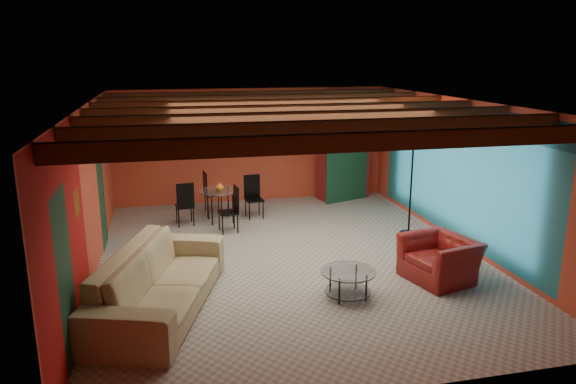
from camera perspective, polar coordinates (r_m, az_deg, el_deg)
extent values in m
cube|color=gray|center=(9.57, 0.27, -6.98)|extent=(6.50, 8.00, 0.01)
cube|color=silver|center=(8.95, 0.29, 9.35)|extent=(6.50, 8.00, 0.01)
cube|color=#C3462D|center=(13.01, -3.79, 4.92)|extent=(6.50, 0.02, 2.70)
cube|color=#9F1312|center=(9.01, -20.27, -0.24)|extent=(0.02, 8.00, 2.70)
cube|color=teal|center=(10.39, 18.02, 1.81)|extent=(0.02, 8.00, 2.70)
imported|color=#978862|center=(7.81, -13.30, -9.01)|extent=(2.06, 3.21, 0.88)
imported|color=maroon|center=(8.92, 15.69, -6.80)|extent=(1.16, 1.26, 0.69)
cube|color=maroon|center=(13.31, 5.85, 3.74)|extent=(1.32, 0.95, 2.09)
cube|color=black|center=(12.82, -7.78, 6.03)|extent=(1.05, 0.03, 0.65)
imported|color=#26661E|center=(13.13, 6.00, 9.31)|extent=(0.53, 0.48, 0.51)
imported|color=orange|center=(11.43, -7.26, 1.87)|extent=(0.22, 0.22, 0.18)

